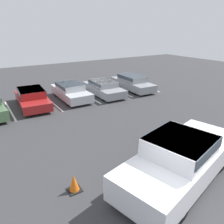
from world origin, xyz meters
TOP-DOWN VIEW (x-y plane):
  - ground_plane at (0.00, 0.00)m, footprint 60.00×60.00m
  - stall_stripe_b at (-3.24, 11.86)m, footprint 0.12×4.26m
  - stall_stripe_c at (-0.33, 11.86)m, footprint 0.12×4.26m
  - stall_stripe_d at (2.59, 11.86)m, footprint 0.12×4.26m
  - stall_stripe_e at (5.51, 11.86)m, footprint 0.12×4.26m
  - stall_stripe_f at (8.42, 11.86)m, footprint 0.12×4.26m
  - pickup_truck at (0.84, 0.89)m, footprint 6.12×3.44m
  - parked_sedan_b at (-1.71, 11.92)m, footprint 2.13×4.58m
  - parked_sedan_c at (1.22, 12.04)m, footprint 1.86×4.55m
  - parked_sedan_d at (3.93, 11.67)m, footprint 2.03×4.63m
  - parked_sedan_e at (6.93, 11.72)m, footprint 1.95×4.86m
  - traffic_cone at (-2.69, 2.36)m, footprint 0.46×0.46m

SIDE VIEW (x-z plane):
  - ground_plane at x=0.00m, z-range 0.00..0.00m
  - stall_stripe_b at x=-3.24m, z-range 0.00..0.01m
  - stall_stripe_c at x=-0.33m, z-range 0.00..0.01m
  - stall_stripe_d at x=2.59m, z-range 0.00..0.01m
  - stall_stripe_e at x=5.51m, z-range 0.00..0.01m
  - stall_stripe_f at x=8.42m, z-range 0.00..0.01m
  - traffic_cone at x=-2.69m, z-range -0.02..0.60m
  - parked_sedan_d at x=3.93m, z-range 0.04..1.19m
  - parked_sedan_c at x=1.22m, z-range 0.04..1.25m
  - parked_sedan_b at x=-1.71m, z-range 0.04..1.27m
  - parked_sedan_e at x=6.93m, z-range 0.04..1.31m
  - pickup_truck at x=0.84m, z-range 0.00..1.80m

